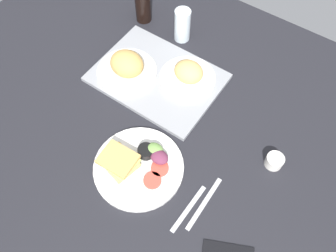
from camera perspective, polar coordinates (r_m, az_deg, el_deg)
ground_plane at (r=116.19cm, az=-1.65°, el=-1.95°), size 190.00×150.00×3.00cm
serving_tray at (r=127.70cm, az=-1.82°, el=8.05°), size 45.13×33.17×1.60cm
bread_plate_near at (r=125.72cm, az=-6.85°, el=9.75°), size 21.87×21.87×9.92cm
bread_plate_far at (r=123.68cm, az=3.36°, el=8.49°), size 20.31×20.31×8.62cm
plate_with_salad at (r=108.65cm, az=-5.07°, el=-6.34°), size 28.47×28.47×5.40cm
drinking_glass at (r=137.73cm, az=2.39°, el=16.39°), size 6.24×6.24×13.34cm
espresso_cup at (r=113.42cm, az=17.25°, el=-5.58°), size 5.60×5.60×4.00cm
fork at (r=104.91cm, az=3.42°, el=-13.52°), size 1.98×17.04×0.50cm
knife at (r=105.77cm, az=6.02°, el=-12.65°), size 1.44×19.00×0.50cm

